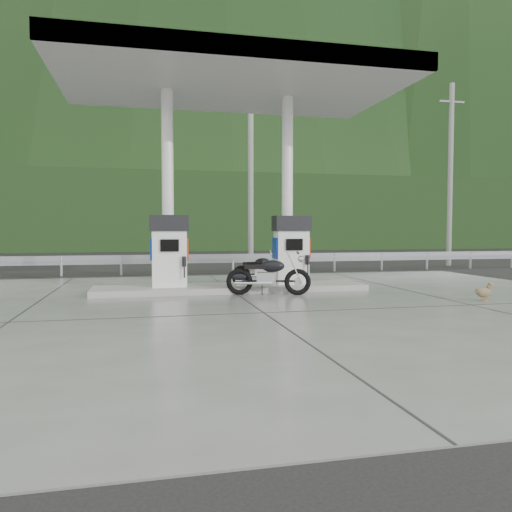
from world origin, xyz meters
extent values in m
plane|color=black|center=(0.00, 0.00, 0.00)|extent=(160.00, 160.00, 0.00)
cube|color=slate|center=(0.00, 0.00, 0.01)|extent=(18.00, 14.00, 0.02)
cube|color=gray|center=(0.00, 2.50, 0.10)|extent=(7.00, 1.40, 0.15)
cylinder|color=white|center=(-1.60, 2.90, 2.67)|extent=(0.30, 0.30, 5.00)
cylinder|color=white|center=(1.60, 2.90, 2.67)|extent=(0.30, 0.30, 5.00)
cube|color=beige|center=(0.00, 2.50, 5.37)|extent=(8.50, 5.00, 0.40)
cube|color=black|center=(0.00, 11.50, 0.00)|extent=(60.00, 7.00, 0.01)
cylinder|color=gray|center=(2.00, 9.50, 4.00)|extent=(0.22, 0.22, 8.00)
cylinder|color=gray|center=(11.00, 9.50, 4.00)|extent=(0.22, 0.22, 8.00)
cube|color=black|center=(0.00, 30.00, 3.00)|extent=(80.00, 6.00, 6.00)
camera|label=1|loc=(-2.22, -10.17, 1.60)|focal=35.00mm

